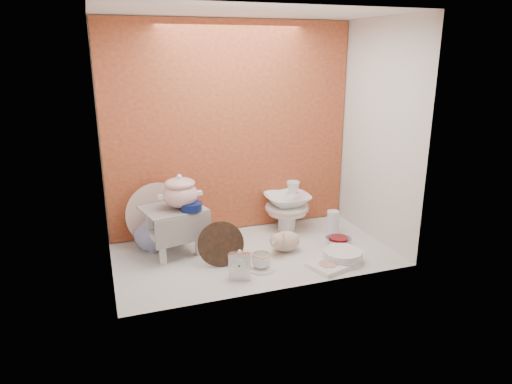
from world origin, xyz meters
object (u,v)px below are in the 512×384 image
plush_pig (286,241)px  soup_tureen (180,191)px  floral_platter (158,214)px  dinner_plate_stack (343,256)px  blue_white_vase (152,230)px  gold_rim_teacup (261,260)px  porcelain_tower (287,206)px  mantel_clock (240,265)px  crystal_bowl (338,242)px  step_stool (174,231)px

plush_pig → soup_tureen: bearing=153.7°
floral_platter → dinner_plate_stack: size_ratio=1.68×
blue_white_vase → gold_rim_teacup: bearing=-42.8°
floral_platter → plush_pig: 0.89m
gold_rim_teacup → dinner_plate_stack: gold_rim_teacup is taller
soup_tureen → porcelain_tower: soup_tureen is taller
floral_platter → plush_pig: floral_platter is taller
floral_platter → gold_rim_teacup: bearing=-48.9°
mantel_clock → crystal_bowl: size_ratio=1.03×
floral_platter → blue_white_vase: (-0.05, -0.07, -0.08)m
plush_pig → dinner_plate_stack: 0.39m
step_stool → dinner_plate_stack: size_ratio=1.44×
plush_pig → crystal_bowl: (0.38, -0.04, -0.05)m
soup_tureen → crystal_bowl: bearing=-12.7°
dinner_plate_stack → plush_pig: bearing=137.1°
mantel_clock → crystal_bowl: (0.79, 0.24, -0.07)m
blue_white_vase → crystal_bowl: size_ratio=1.46×
floral_platter → plush_pig: (0.77, -0.41, -0.14)m
porcelain_tower → blue_white_vase: bearing=-179.1°
plush_pig → gold_rim_teacup: plush_pig is taller
step_stool → blue_white_vase: (-0.13, 0.12, -0.03)m
soup_tureen → dinner_plate_stack: size_ratio=1.03×
floral_platter → mantel_clock: floral_platter is taller
plush_pig → floral_platter: bearing=142.6°
gold_rim_teacup → crystal_bowl: (0.62, 0.16, -0.03)m
soup_tureen → crystal_bowl: soup_tureen is taller
soup_tureen → crystal_bowl: size_ratio=1.48×
crystal_bowl → mantel_clock: bearing=-162.9°
soup_tureen → plush_pig: size_ratio=1.06×
porcelain_tower → gold_rim_teacup: bearing=-126.3°
soup_tureen → plush_pig: (0.65, -0.20, -0.36)m
soup_tureen → mantel_clock: 0.63m
step_stool → gold_rim_teacup: size_ratio=3.14×
soup_tureen → blue_white_vase: (-0.17, 0.15, -0.30)m
step_stool → crystal_bowl: 1.12m
dinner_plate_stack → gold_rim_teacup: bearing=172.8°
plush_pig → crystal_bowl: plush_pig is taller
soup_tureen → gold_rim_teacup: soup_tureen is taller
step_stool → mantel_clock: (0.29, -0.50, -0.06)m
mantel_clock → gold_rim_teacup: mantel_clock is taller
blue_white_vase → gold_rim_teacup: blue_white_vase is taller
blue_white_vase → mantel_clock: blue_white_vase is taller
plush_pig → porcelain_tower: 0.41m
soup_tureen → floral_platter: 0.33m
step_stool → floral_platter: floral_platter is taller
floral_platter → crystal_bowl: 1.25m
plush_pig → step_stool: bearing=153.1°
porcelain_tower → floral_platter: bearing=176.8°
step_stool → porcelain_tower: 0.87m
blue_white_vase → dinner_plate_stack: 1.27m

